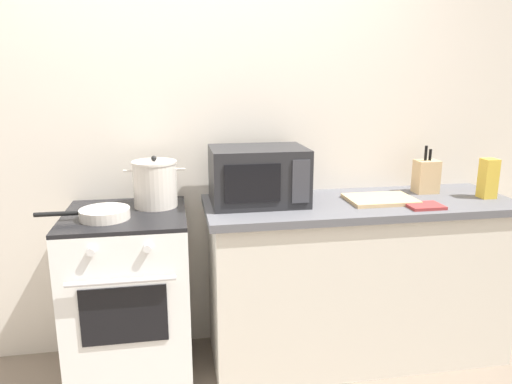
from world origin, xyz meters
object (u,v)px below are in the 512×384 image
Objects in this scene: stock_pot at (155,184)px; microwave at (258,176)px; frying_pan at (103,214)px; knife_block at (426,176)px; pasta_box at (488,178)px; cutting_board at (380,199)px; oven_mitt at (425,206)px; stove at (130,298)px.

microwave is (0.54, -0.03, 0.03)m from stock_pot.
stock_pot is 0.72× the size of frying_pan.
knife_block is at bearing 1.33° from stock_pot.
cutting_board is at bearing 177.21° from pasta_box.
pasta_box is (1.28, -0.11, -0.04)m from microwave.
cutting_board is (1.44, 0.08, -0.02)m from frying_pan.
microwave reaches higher than stock_pot.
cutting_board is (1.20, -0.10, -0.11)m from stock_pot.
knife_block is 1.25× the size of pasta_box.
pasta_box reaches higher than cutting_board.
stock_pot is 1.21m from cutting_board.
microwave is 0.88m from oven_mitt.
microwave is at bearing 11.68° from frying_pan.
knife_block is (1.00, 0.06, -0.05)m from microwave.
oven_mitt is (0.83, -0.24, -0.14)m from microwave.
stove is 1.43m from cutting_board.
stock_pot is at bearing 175.03° from cutting_board.
oven_mitt is at bearing -10.90° from stock_pot.
microwave is at bearing -176.46° from knife_block.
frying_pan is 0.81m from microwave.
stock_pot is at bearing 169.10° from oven_mitt.
knife_block is at bearing 60.84° from oven_mitt.
pasta_box is 0.47m from oven_mitt.
pasta_box is (0.28, -0.17, 0.01)m from knife_block.
knife_block is 0.33m from pasta_box.
frying_pan is at bearing 177.27° from oven_mitt.
knife_block is (0.34, 0.14, 0.09)m from cutting_board.
stove is at bearing -175.23° from knife_block.
microwave is 2.27× the size of pasta_box.
oven_mitt is at bearing -5.95° from stove.
stock_pot is 1.42× the size of pasta_box.
frying_pan reaches higher than cutting_board.
stove is 2.56× the size of cutting_board.
stove is 0.61m from stock_pot.
stove is 4.18× the size of pasta_box.
stock_pot is 0.32m from frying_pan.
microwave reaches higher than stove.
pasta_box reaches higher than frying_pan.
stock_pot reaches higher than stove.
microwave is 1.28m from pasta_box.
microwave reaches higher than pasta_box.
frying_pan is at bearing -176.70° from cutting_board.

